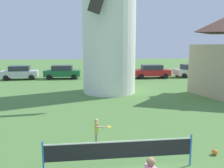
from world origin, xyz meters
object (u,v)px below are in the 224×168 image
(player_far, at_px, (97,130))
(parked_car_green, at_px, (62,72))
(parked_car_red, at_px, (152,71))
(parked_car_silver, at_px, (20,72))
(windmill, at_px, (109,6))
(tennis_net, at_px, (120,150))
(parked_car_cream, at_px, (192,70))
(stray_ball, at_px, (215,152))
(parked_car_black, at_px, (110,72))

(player_far, bearing_deg, parked_car_green, 98.24)
(parked_car_red, bearing_deg, parked_car_silver, 177.44)
(windmill, height_order, parked_car_green, windmill)
(tennis_net, relative_size, parked_car_cream, 1.09)
(stray_ball, distance_m, parked_car_black, 20.60)
(parked_car_green, xyz_separation_m, parked_car_black, (5.54, -0.47, 0.00))
(tennis_net, relative_size, parked_car_red, 1.13)
(windmill, bearing_deg, stray_ball, -78.33)
(player_far, relative_size, parked_car_black, 0.25)
(parked_car_green, xyz_separation_m, parked_car_cream, (15.76, -0.44, 0.00))
(player_far, xyz_separation_m, parked_car_red, (7.78, 18.82, 0.19))
(windmill, bearing_deg, parked_car_silver, 137.10)
(player_far, height_order, parked_car_red, parked_car_red)
(parked_car_black, distance_m, parked_car_cream, 10.22)
(tennis_net, relative_size, player_far, 4.47)
(parked_car_black, bearing_deg, parked_car_red, -2.46)
(tennis_net, relative_size, parked_car_black, 1.14)
(tennis_net, xyz_separation_m, parked_car_black, (2.12, 21.16, 0.13))
(parked_car_cream, bearing_deg, stray_ball, -112.85)
(windmill, xyz_separation_m, stray_ball, (2.54, -12.30, -6.98))
(parked_car_silver, distance_m, parked_car_red, 15.43)
(parked_car_silver, xyz_separation_m, parked_car_cream, (20.57, -0.44, 0.00))
(player_far, xyz_separation_m, parked_car_green, (-2.82, 19.51, 0.19))
(windmill, xyz_separation_m, parked_car_black, (0.99, 8.23, -6.28))
(player_far, relative_size, parked_car_cream, 0.24)
(parked_car_green, relative_size, parked_car_black, 0.99)
(parked_car_green, bearing_deg, parked_car_cream, -1.60)
(tennis_net, height_order, parked_car_black, parked_car_black)
(parked_car_silver, bearing_deg, parked_car_cream, -1.22)
(parked_car_black, height_order, parked_car_red, same)
(parked_car_green, distance_m, parked_car_black, 5.56)
(stray_ball, distance_m, parked_car_green, 22.18)
(parked_car_silver, relative_size, parked_car_red, 0.94)
(stray_ball, bearing_deg, parked_car_red, 80.19)
(windmill, relative_size, parked_car_red, 3.44)
(parked_car_green, relative_size, parked_car_cream, 0.94)
(stray_ball, height_order, parked_car_green, parked_car_green)
(player_far, height_order, parked_car_cream, parked_car_cream)
(parked_car_silver, bearing_deg, parked_car_green, 0.01)
(player_far, bearing_deg, tennis_net, -74.27)
(parked_car_black, height_order, parked_car_cream, same)
(player_far, distance_m, parked_car_silver, 20.95)
(stray_ball, bearing_deg, parked_car_green, 108.66)
(parked_car_silver, height_order, parked_car_cream, same)
(windmill, height_order, parked_car_red, windmill)
(stray_ball, xyz_separation_m, parked_car_green, (-7.09, 21.00, 0.70))
(windmill, height_order, parked_car_black, windmill)
(parked_car_red, bearing_deg, player_far, -112.46)
(tennis_net, height_order, parked_car_silver, parked_car_silver)
(parked_car_black, bearing_deg, tennis_net, -95.72)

